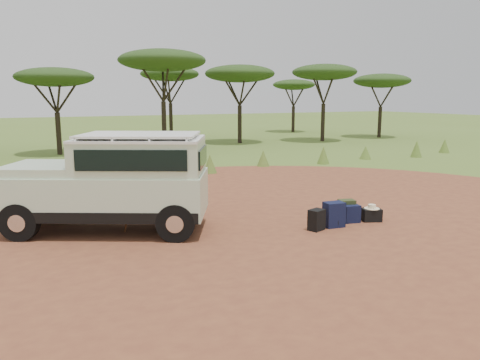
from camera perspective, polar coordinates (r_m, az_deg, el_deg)
name	(u,v)px	position (r m, az deg, el deg)	size (l,w,h in m)	color
ground	(233,233)	(11.29, -0.91, -6.45)	(140.00, 140.00, 0.00)	#5B782A
dirt_clearing	(233,233)	(11.29, -0.91, -6.43)	(23.00, 23.00, 0.01)	brown
grass_fringe	(141,167)	(19.24, -11.93, 1.51)	(36.60, 1.60, 0.90)	#5B782A
acacia_treeline	(100,69)	(30.09, -16.67, 12.88)	(46.70, 13.20, 6.26)	black
safari_vehicle	(114,185)	(11.60, -15.15, -0.54)	(5.15, 3.93, 2.37)	beige
walking_staff	(130,201)	(11.38, -13.21, -2.52)	(0.04, 0.04, 1.60)	brown
backpack_black	(317,220)	(11.56, 9.31, -4.83)	(0.38, 0.28, 0.52)	black
backpack_navy	(334,215)	(11.93, 11.37, -4.16)	(0.48, 0.34, 0.63)	#131B3E
backpack_olive	(346,210)	(12.60, 12.85, -3.62)	(0.40, 0.29, 0.56)	#35401D
duffel_navy	(351,214)	(12.47, 13.38, -4.02)	(0.41, 0.31, 0.46)	#131B3E
hard_case	(371,215)	(12.73, 15.73, -4.13)	(0.48, 0.34, 0.34)	black
stuff_sack	(337,221)	(12.03, 11.71, -4.92)	(0.28, 0.28, 0.28)	black
safari_hat	(372,207)	(12.68, 15.78, -3.20)	(0.39, 0.39, 0.12)	#F5E3B7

